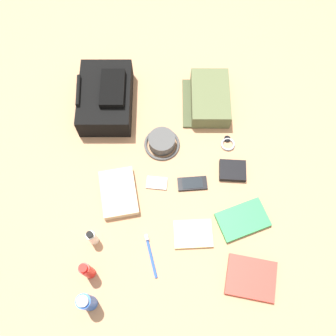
# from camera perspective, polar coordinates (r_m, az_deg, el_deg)

# --- Properties ---
(ground_plane) EXTENTS (2.64, 2.02, 0.02)m
(ground_plane) POSITION_cam_1_polar(r_m,az_deg,el_deg) (1.60, 0.00, -0.72)
(ground_plane) COLOR tan
(ground_plane) RESTS_ON ground
(backpack) EXTENTS (0.34, 0.24, 0.14)m
(backpack) POSITION_cam_1_polar(r_m,az_deg,el_deg) (1.70, -9.36, 10.50)
(backpack) COLOR black
(backpack) RESTS_ON ground_plane
(toiletry_pouch) EXTENTS (0.27, 0.22, 0.08)m
(toiletry_pouch) POSITION_cam_1_polar(r_m,az_deg,el_deg) (1.72, 6.24, 10.44)
(toiletry_pouch) COLOR #56603D
(toiletry_pouch) RESTS_ON ground_plane
(bucket_hat) EXTENTS (0.15, 0.15, 0.06)m
(bucket_hat) POSITION_cam_1_polar(r_m,az_deg,el_deg) (1.61, -0.93, 3.93)
(bucket_hat) COLOR #4A4A4A
(bucket_hat) RESTS_ON ground_plane
(deodorant_spray) EXTENTS (0.05, 0.05, 0.15)m
(deodorant_spray) POSITION_cam_1_polar(r_m,az_deg,el_deg) (1.42, -12.18, -19.26)
(deodorant_spray) COLOR blue
(deodorant_spray) RESTS_ON ground_plane
(sunscreen_spray) EXTENTS (0.04, 0.04, 0.15)m
(sunscreen_spray) POSITION_cam_1_polar(r_m,az_deg,el_deg) (1.44, -12.15, -14.96)
(sunscreen_spray) COLOR red
(sunscreen_spray) RESTS_ON ground_plane
(toothpaste_tube) EXTENTS (0.03, 0.03, 0.11)m
(toothpaste_tube) POSITION_cam_1_polar(r_m,az_deg,el_deg) (1.48, -11.40, -10.29)
(toothpaste_tube) COLOR white
(toothpaste_tube) RESTS_ON ground_plane
(paperback_novel) EXTENTS (0.19, 0.21, 0.02)m
(paperback_novel) POSITION_cam_1_polar(r_m,az_deg,el_deg) (1.50, 12.45, -15.94)
(paperback_novel) COLOR red
(paperback_novel) RESTS_ON ground_plane
(travel_guidebook) EXTENTS (0.18, 0.22, 0.02)m
(travel_guidebook) POSITION_cam_1_polar(r_m,az_deg,el_deg) (1.54, 11.22, -7.70)
(travel_guidebook) COLOR #2D934C
(travel_guidebook) RESTS_ON ground_plane
(cell_phone) EXTENTS (0.06, 0.12, 0.01)m
(cell_phone) POSITION_cam_1_polar(r_m,az_deg,el_deg) (1.56, 3.70, -2.36)
(cell_phone) COLOR black
(cell_phone) RESTS_ON ground_plane
(media_player) EXTENTS (0.06, 0.09, 0.01)m
(media_player) POSITION_cam_1_polar(r_m,az_deg,el_deg) (1.56, -1.69, -2.29)
(media_player) COLOR #B7B7BC
(media_player) RESTS_ON ground_plane
(wristwatch) EXTENTS (0.07, 0.06, 0.01)m
(wristwatch) POSITION_cam_1_polar(r_m,az_deg,el_deg) (1.65, 9.04, 3.69)
(wristwatch) COLOR #99999E
(wristwatch) RESTS_ON ground_plane
(toothbrush) EXTENTS (0.17, 0.04, 0.02)m
(toothbrush) POSITION_cam_1_polar(r_m,az_deg,el_deg) (1.49, -2.70, -12.72)
(toothbrush) COLOR blue
(toothbrush) RESTS_ON ground_plane
(wallet) EXTENTS (0.10, 0.12, 0.02)m
(wallet) POSITION_cam_1_polar(r_m,az_deg,el_deg) (1.60, 9.74, -0.39)
(wallet) COLOR black
(wallet) RESTS_ON ground_plane
(notepad) EXTENTS (0.11, 0.15, 0.02)m
(notepad) POSITION_cam_1_polar(r_m,az_deg,el_deg) (1.50, 3.82, -9.92)
(notepad) COLOR beige
(notepad) RESTS_ON ground_plane
(folded_towel) EXTENTS (0.22, 0.17, 0.04)m
(folded_towel) POSITION_cam_1_polar(r_m,az_deg,el_deg) (1.55, -7.47, -3.76)
(folded_towel) COLOR #C6B289
(folded_towel) RESTS_ON ground_plane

